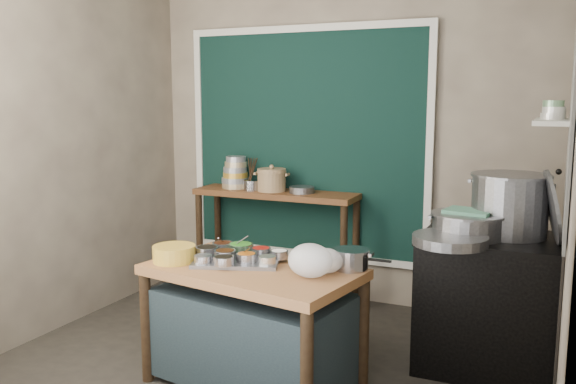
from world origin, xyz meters
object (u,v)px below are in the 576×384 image
at_px(yellow_basin, 174,254).
at_px(steamer, 468,225).
at_px(condiment_tray, 237,260).
at_px(utensil_cup, 252,185).
at_px(saucepan, 351,259).
at_px(ceramic_crock, 272,181).
at_px(stock_pot, 510,205).
at_px(stove_block, 493,305).
at_px(prep_table, 253,327).
at_px(back_counter, 276,244).

height_order(yellow_basin, steamer, steamer).
relative_size(condiment_tray, utensil_cup, 3.53).
xyz_separation_m(saucepan, steamer, (0.58, 0.57, 0.15)).
distance_m(ceramic_crock, stock_pot, 2.08).
height_order(stove_block, yellow_basin, yellow_basin).
distance_m(prep_table, stove_block, 1.55).
relative_size(stove_block, saucepan, 4.08).
relative_size(prep_table, ceramic_crock, 4.79).
relative_size(back_counter, saucepan, 6.57).
distance_m(back_counter, saucepan, 1.83).
height_order(prep_table, condiment_tray, condiment_tray).
relative_size(stove_block, condiment_tray, 1.74).
xyz_separation_m(back_counter, ceramic_crock, (-0.02, -0.03, 0.56)).
distance_m(stove_block, condiment_tray, 1.67).
relative_size(condiment_tray, steamer, 1.09).
xyz_separation_m(stock_pot, steamer, (-0.23, -0.16, -0.12)).
bearing_deg(prep_table, stove_block, 42.53).
relative_size(prep_table, back_counter, 0.86).
distance_m(stove_block, ceramic_crock, 2.14).
height_order(saucepan, ceramic_crock, ceramic_crock).
bearing_deg(back_counter, stove_block, -21.02).
height_order(prep_table, saucepan, saucepan).
relative_size(saucepan, steamer, 0.47).
bearing_deg(steamer, saucepan, -135.70).
xyz_separation_m(prep_table, yellow_basin, (-0.50, -0.09, 0.43)).
xyz_separation_m(back_counter, utensil_cup, (-0.20, -0.06, 0.52)).
height_order(back_counter, stove_block, back_counter).
distance_m(prep_table, utensil_cup, 1.83).
bearing_deg(stove_block, stock_pot, 52.47).
distance_m(prep_table, stock_pot, 1.79).
relative_size(prep_table, condiment_tray, 2.42).
xyz_separation_m(saucepan, utensil_cup, (-1.35, 1.32, 0.18)).
bearing_deg(stove_block, utensil_cup, 162.23).
xyz_separation_m(ceramic_crock, stock_pot, (1.99, -0.62, 0.04)).
bearing_deg(yellow_basin, prep_table, 10.30).
relative_size(yellow_basin, ceramic_crock, 1.01).
relative_size(prep_table, stock_pot, 2.47).
bearing_deg(utensil_cup, stock_pot, -15.29).
bearing_deg(ceramic_crock, stock_pot, -17.33).
height_order(prep_table, yellow_basin, yellow_basin).
bearing_deg(stove_block, steamer, -154.27).
relative_size(back_counter, utensil_cup, 9.90).
bearing_deg(condiment_tray, stock_pot, 30.20).
bearing_deg(steamer, condiment_tray, -150.78).
height_order(yellow_basin, saucepan, saucepan).
bearing_deg(steamer, prep_table, -145.83).
bearing_deg(ceramic_crock, utensil_cup, -171.16).
relative_size(utensil_cup, ceramic_crock, 0.56).
height_order(yellow_basin, ceramic_crock, ceramic_crock).
relative_size(saucepan, ceramic_crock, 0.85).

